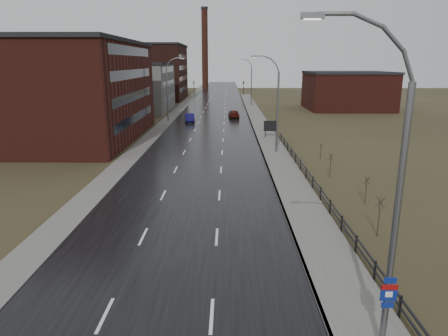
{
  "coord_description": "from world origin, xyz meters",
  "views": [
    {
      "loc": [
        2.97,
        -10.9,
        10.61
      ],
      "look_at": [
        2.7,
        17.62,
        3.0
      ],
      "focal_mm": 32.0,
      "sensor_mm": 36.0,
      "label": 1
    }
  ],
  "objects_px": {
    "streetlight_main": "(389,200)",
    "billboard": "(271,127)",
    "car_far": "(234,114)",
    "car_near": "(190,118)"
  },
  "relations": [
    {
      "from": "billboard",
      "to": "car_far",
      "type": "relative_size",
      "value": 0.53
    },
    {
      "from": "streetlight_main",
      "to": "car_near",
      "type": "bearing_deg",
      "value": 101.88
    },
    {
      "from": "streetlight_main",
      "to": "billboard",
      "type": "bearing_deg",
      "value": 89.17
    },
    {
      "from": "car_far",
      "to": "car_near",
      "type": "bearing_deg",
      "value": 31.08
    },
    {
      "from": "billboard",
      "to": "car_near",
      "type": "height_order",
      "value": "billboard"
    },
    {
      "from": "streetlight_main",
      "to": "car_far",
      "type": "relative_size",
      "value": 2.5
    },
    {
      "from": "streetlight_main",
      "to": "billboard",
      "type": "relative_size",
      "value": 4.75
    },
    {
      "from": "billboard",
      "to": "streetlight_main",
      "type": "bearing_deg",
      "value": -90.83
    },
    {
      "from": "streetlight_main",
      "to": "billboard",
      "type": "height_order",
      "value": "streetlight_main"
    },
    {
      "from": "billboard",
      "to": "car_far",
      "type": "distance_m",
      "value": 21.76
    }
  ]
}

